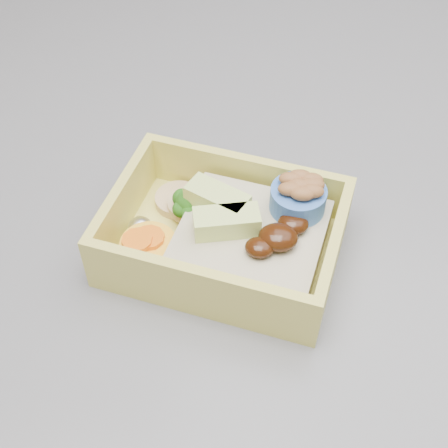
{
  "coord_description": "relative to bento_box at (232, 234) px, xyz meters",
  "views": [
    {
      "loc": [
        -0.08,
        -0.39,
        1.29
      ],
      "look_at": [
        -0.11,
        -0.09,
        0.95
      ],
      "focal_mm": 50.0,
      "sensor_mm": 36.0,
      "label": 1
    }
  ],
  "objects": [
    {
      "name": "bento_box",
      "position": [
        0.0,
        0.0,
        0.0
      ],
      "size": [
        0.19,
        0.15,
        0.06
      ],
      "rotation": [
        0.0,
        0.0,
        -0.22
      ],
      "color": "#D8CF59",
      "rests_on": "island"
    }
  ]
}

